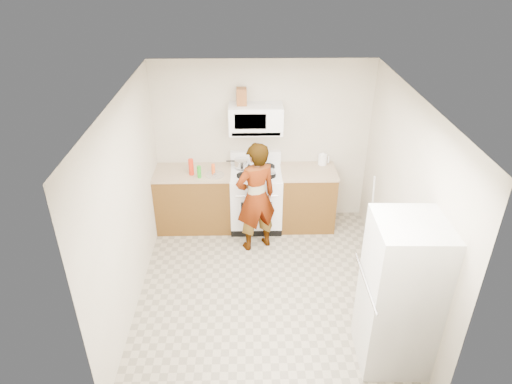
{
  "coord_description": "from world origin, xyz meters",
  "views": [
    {
      "loc": [
        -0.22,
        -4.52,
        3.95
      ],
      "look_at": [
        -0.12,
        0.55,
        1.11
      ],
      "focal_mm": 32.0,
      "sensor_mm": 36.0,
      "label": 1
    }
  ],
  "objects_px": {
    "saucepan": "(241,163)",
    "gas_range": "(256,198)",
    "kettle": "(323,159)",
    "microwave": "(256,119)",
    "fridge": "(401,295)",
    "person": "(256,197)"
  },
  "relations": [
    {
      "from": "microwave",
      "to": "fridge",
      "type": "relative_size",
      "value": 0.45
    },
    {
      "from": "kettle",
      "to": "saucepan",
      "type": "relative_size",
      "value": 0.78
    },
    {
      "from": "fridge",
      "to": "saucepan",
      "type": "xyz_separation_m",
      "value": [
        -1.6,
        2.71,
        0.16
      ]
    },
    {
      "from": "gas_range",
      "to": "person",
      "type": "xyz_separation_m",
      "value": [
        -0.01,
        -0.57,
        0.33
      ]
    },
    {
      "from": "fridge",
      "to": "gas_range",
      "type": "bearing_deg",
      "value": 119.63
    },
    {
      "from": "gas_range",
      "to": "saucepan",
      "type": "relative_size",
      "value": 5.55
    },
    {
      "from": "microwave",
      "to": "kettle",
      "type": "height_order",
      "value": "microwave"
    },
    {
      "from": "microwave",
      "to": "saucepan",
      "type": "bearing_deg",
      "value": -178.2
    },
    {
      "from": "saucepan",
      "to": "microwave",
      "type": "bearing_deg",
      "value": 1.8
    },
    {
      "from": "gas_range",
      "to": "saucepan",
      "type": "xyz_separation_m",
      "value": [
        -0.22,
        0.12,
        0.52
      ]
    },
    {
      "from": "fridge",
      "to": "kettle",
      "type": "relative_size",
      "value": 10.73
    },
    {
      "from": "kettle",
      "to": "fridge",
      "type": "bearing_deg",
      "value": -87.19
    },
    {
      "from": "person",
      "to": "kettle",
      "type": "xyz_separation_m",
      "value": [
        1.02,
        0.78,
        0.2
      ]
    },
    {
      "from": "gas_range",
      "to": "fridge",
      "type": "height_order",
      "value": "fridge"
    },
    {
      "from": "gas_range",
      "to": "microwave",
      "type": "bearing_deg",
      "value": 90.0
    },
    {
      "from": "gas_range",
      "to": "microwave",
      "type": "relative_size",
      "value": 1.49
    },
    {
      "from": "microwave",
      "to": "fridge",
      "type": "distance_m",
      "value": 3.17
    },
    {
      "from": "gas_range",
      "to": "fridge",
      "type": "bearing_deg",
      "value": -61.88
    },
    {
      "from": "microwave",
      "to": "person",
      "type": "bearing_deg",
      "value": -91.05
    },
    {
      "from": "saucepan",
      "to": "gas_range",
      "type": "bearing_deg",
      "value": -29.07
    },
    {
      "from": "fridge",
      "to": "person",
      "type": "bearing_deg",
      "value": 126.14
    },
    {
      "from": "fridge",
      "to": "kettle",
      "type": "distance_m",
      "value": 2.84
    }
  ]
}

